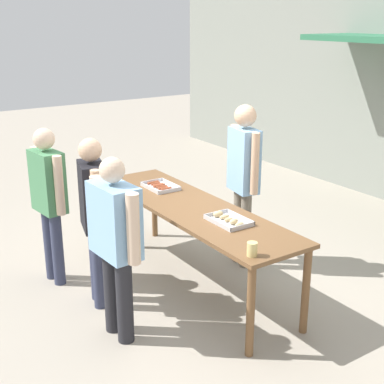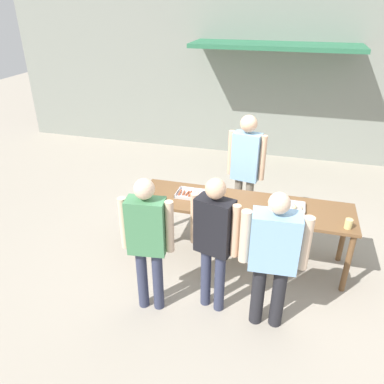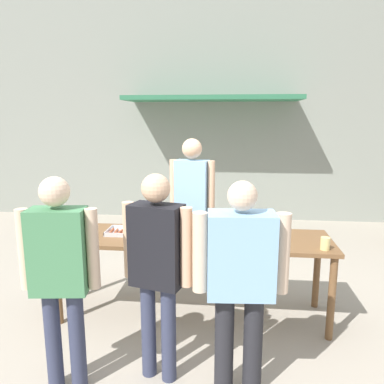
% 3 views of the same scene
% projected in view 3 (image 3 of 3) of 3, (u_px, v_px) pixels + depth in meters
% --- Properties ---
extents(ground_plane, '(24.00, 24.00, 0.00)m').
position_uv_depth(ground_plane, '(193.00, 314.00, 3.98)').
color(ground_plane, '#A39989').
extents(building_facade_back, '(12.00, 1.11, 4.50)m').
position_uv_depth(building_facade_back, '(214.00, 107.00, 7.42)').
color(building_facade_back, gray).
rests_on(building_facade_back, ground).
extents(serving_table, '(2.78, 0.75, 0.86)m').
position_uv_depth(serving_table, '(193.00, 245.00, 3.83)').
color(serving_table, brown).
rests_on(serving_table, ground).
extents(food_tray_sausages, '(0.41, 0.29, 0.04)m').
position_uv_depth(food_tray_sausages, '(127.00, 232.00, 3.92)').
color(food_tray_sausages, silver).
rests_on(food_tray_sausages, serving_table).
extents(food_tray_buns, '(0.42, 0.29, 0.06)m').
position_uv_depth(food_tray_buns, '(247.00, 235.00, 3.78)').
color(food_tray_buns, silver).
rests_on(food_tray_buns, serving_table).
extents(condiment_jar_mustard, '(0.07, 0.07, 0.08)m').
position_uv_depth(condiment_jar_mustard, '(63.00, 237.00, 3.67)').
color(condiment_jar_mustard, '#567A38').
rests_on(condiment_jar_mustard, serving_table).
extents(condiment_jar_ketchup, '(0.07, 0.07, 0.08)m').
position_uv_depth(condiment_jar_ketchup, '(72.00, 237.00, 3.66)').
color(condiment_jar_ketchup, gold).
rests_on(condiment_jar_ketchup, serving_table).
extents(beer_cup, '(0.09, 0.09, 0.12)m').
position_uv_depth(beer_cup, '(325.00, 244.00, 3.42)').
color(beer_cup, '#DBC67A').
rests_on(beer_cup, serving_table).
extents(person_server_behind_table, '(0.55, 0.28, 1.82)m').
position_uv_depth(person_server_behind_table, '(192.00, 198.00, 4.48)').
color(person_server_behind_table, '#756B5B').
rests_on(person_server_behind_table, ground).
extents(person_customer_holding_hotdog, '(0.58, 0.27, 1.65)m').
position_uv_depth(person_customer_holding_hotdog, '(60.00, 267.00, 2.72)').
color(person_customer_holding_hotdog, '#333851').
rests_on(person_customer_holding_hotdog, ground).
extents(person_customer_with_cup, '(0.69, 0.30, 1.63)m').
position_uv_depth(person_customer_with_cup, '(240.00, 273.00, 2.70)').
color(person_customer_with_cup, '#232328').
rests_on(person_customer_with_cup, ground).
extents(person_customer_waiting_in_line, '(0.55, 0.31, 1.66)m').
position_uv_depth(person_customer_waiting_in_line, '(157.00, 260.00, 2.83)').
color(person_customer_waiting_in_line, '#333851').
rests_on(person_customer_waiting_in_line, ground).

